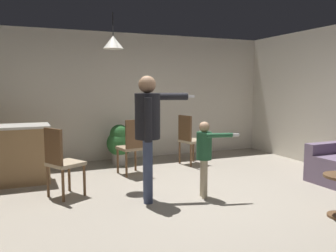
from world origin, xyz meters
name	(u,v)px	position (x,y,z in m)	size (l,w,h in m)	color
ground	(199,200)	(0.00, 0.00, 0.00)	(7.68, 7.68, 0.00)	#9E9384
wall_back	(132,97)	(0.00, 3.20, 1.35)	(6.40, 0.10, 2.70)	silver
kitchen_counter	(9,155)	(-2.45, 1.91, 0.48)	(1.26, 0.66, 0.95)	#99754C
person_adult	(149,124)	(-0.66, 0.24, 1.06)	(0.88, 0.48, 1.71)	#384260
person_child	(205,151)	(0.13, 0.09, 0.67)	(0.53, 0.40, 1.08)	tan
dining_chair_by_counter	(189,138)	(0.85, 2.06, 0.55)	(0.51, 0.51, 1.00)	brown
dining_chair_near_wall	(133,145)	(-0.44, 1.70, 0.55)	(0.49, 0.49, 1.00)	brown
dining_chair_centre_back	(61,160)	(-1.75, 0.86, 0.55)	(0.57, 0.57, 1.00)	brown
potted_plant_corner	(120,142)	(-0.43, 2.66, 0.45)	(0.53, 0.53, 0.81)	#B7B2AD
ceiling_light_pendant	(113,42)	(-0.88, 1.23, 2.25)	(0.32, 0.32, 0.55)	silver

